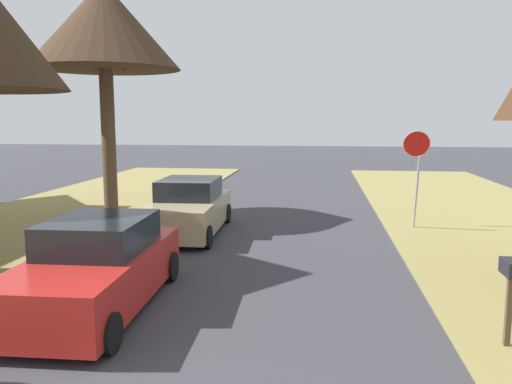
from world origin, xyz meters
TOP-DOWN VIEW (x-y plane):
  - stop_sign_far at (4.45, 12.81)m, footprint 0.81×0.70m
  - street_tree_left_mid_b at (-5.20, 13.05)m, footprint 4.73×4.73m
  - parked_sedan_red at (-2.23, 5.43)m, footprint 2.05×4.45m
  - parked_sedan_tan at (-2.16, 11.41)m, footprint 2.05×4.45m
  - curbside_mailbox at (4.33, 4.63)m, footprint 0.22×0.44m

SIDE VIEW (x-z plane):
  - parked_sedan_red at x=-2.23m, z-range -0.06..1.51m
  - parked_sedan_tan at x=-2.16m, z-range -0.06..1.51m
  - curbside_mailbox at x=4.33m, z-range 0.42..1.69m
  - stop_sign_far at x=4.45m, z-range 0.70..3.61m
  - street_tree_left_mid_b at x=-5.20m, z-range 2.39..9.90m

